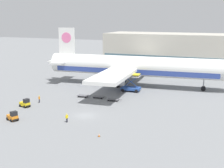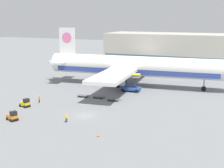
{
  "view_description": "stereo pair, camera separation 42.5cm",
  "coord_description": "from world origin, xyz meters",
  "px_view_note": "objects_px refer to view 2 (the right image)",
  "views": [
    {
      "loc": [
        29.27,
        -55.46,
        20.2
      ],
      "look_at": [
        0.06,
        13.88,
        4.0
      ],
      "focal_mm": 50.0,
      "sensor_mm": 36.0,
      "label": 1
    },
    {
      "loc": [
        29.66,
        -55.3,
        20.2
      ],
      "look_at": [
        0.06,
        13.88,
        4.0
      ],
      "focal_mm": 50.0,
      "sensor_mm": 36.0,
      "label": 2
    }
  ],
  "objects_px": {
    "baggage_tug_mid": "(13,116)",
    "traffic_cone_near": "(98,135)",
    "scissor_lift_loader": "(131,85)",
    "ground_crew_near": "(66,117)",
    "baggage_dolly_third": "(113,99)",
    "airplane_main": "(132,67)",
    "baggage_dolly_second": "(99,97)",
    "ground_crew_far": "(39,98)",
    "baggage_tug_foreground": "(25,103)",
    "baggage_dolly_lead": "(83,96)"
  },
  "relations": [
    {
      "from": "baggage_tug_foreground",
      "to": "airplane_main",
      "type": "bearing_deg",
      "value": 78.07
    },
    {
      "from": "baggage_tug_foreground",
      "to": "baggage_tug_mid",
      "type": "relative_size",
      "value": 0.97
    },
    {
      "from": "scissor_lift_loader",
      "to": "ground_crew_near",
      "type": "relative_size",
      "value": 3.07
    },
    {
      "from": "baggage_tug_mid",
      "to": "baggage_dolly_lead",
      "type": "xyz_separation_m",
      "value": [
        4.08,
        21.93,
        -0.49
      ]
    },
    {
      "from": "baggage_tug_mid",
      "to": "baggage_dolly_second",
      "type": "bearing_deg",
      "value": 92.36
    },
    {
      "from": "baggage_dolly_second",
      "to": "ground_crew_near",
      "type": "bearing_deg",
      "value": -87.62
    },
    {
      "from": "airplane_main",
      "to": "baggage_tug_mid",
      "type": "distance_m",
      "value": 41.26
    },
    {
      "from": "baggage_tug_foreground",
      "to": "baggage_dolly_lead",
      "type": "bearing_deg",
      "value": 73.25
    },
    {
      "from": "baggage_tug_foreground",
      "to": "baggage_dolly_second",
      "type": "distance_m",
      "value": 18.3
    },
    {
      "from": "airplane_main",
      "to": "scissor_lift_loader",
      "type": "distance_m",
      "value": 7.84
    },
    {
      "from": "baggage_dolly_second",
      "to": "baggage_dolly_third",
      "type": "relative_size",
      "value": 1.0
    },
    {
      "from": "ground_crew_far",
      "to": "baggage_dolly_lead",
      "type": "bearing_deg",
      "value": -50.58
    },
    {
      "from": "baggage_dolly_third",
      "to": "ground_crew_near",
      "type": "relative_size",
      "value": 2.11
    },
    {
      "from": "ground_crew_near",
      "to": "baggage_dolly_third",
      "type": "bearing_deg",
      "value": -157.62
    },
    {
      "from": "baggage_tug_mid",
      "to": "baggage_dolly_third",
      "type": "xyz_separation_m",
      "value": [
        12.69,
        21.54,
        -0.49
      ]
    },
    {
      "from": "airplane_main",
      "to": "baggage_tug_mid",
      "type": "height_order",
      "value": "airplane_main"
    },
    {
      "from": "scissor_lift_loader",
      "to": "baggage_dolly_third",
      "type": "bearing_deg",
      "value": -97.97
    },
    {
      "from": "baggage_tug_mid",
      "to": "ground_crew_far",
      "type": "distance_m",
      "value": 13.43
    },
    {
      "from": "airplane_main",
      "to": "baggage_tug_mid",
      "type": "bearing_deg",
      "value": -111.16
    },
    {
      "from": "scissor_lift_loader",
      "to": "baggage_tug_foreground",
      "type": "height_order",
      "value": "scissor_lift_loader"
    },
    {
      "from": "baggage_tug_mid",
      "to": "ground_crew_far",
      "type": "bearing_deg",
      "value": 125.64
    },
    {
      "from": "airplane_main",
      "to": "baggage_dolly_second",
      "type": "bearing_deg",
      "value": -105.53
    },
    {
      "from": "scissor_lift_loader",
      "to": "baggage_tug_mid",
      "type": "height_order",
      "value": "scissor_lift_loader"
    },
    {
      "from": "ground_crew_far",
      "to": "traffic_cone_near",
      "type": "distance_m",
      "value": 26.58
    },
    {
      "from": "airplane_main",
      "to": "ground_crew_far",
      "type": "height_order",
      "value": "airplane_main"
    },
    {
      "from": "airplane_main",
      "to": "ground_crew_near",
      "type": "xyz_separation_m",
      "value": [
        -0.83,
        -36.15,
        -4.79
      ]
    },
    {
      "from": "baggage_tug_mid",
      "to": "traffic_cone_near",
      "type": "distance_m",
      "value": 19.47
    },
    {
      "from": "baggage_dolly_third",
      "to": "baggage_tug_mid",
      "type": "bearing_deg",
      "value": -124.78
    },
    {
      "from": "airplane_main",
      "to": "ground_crew_near",
      "type": "distance_m",
      "value": 36.47
    },
    {
      "from": "baggage_dolly_lead",
      "to": "ground_crew_far",
      "type": "distance_m",
      "value": 11.41
    },
    {
      "from": "baggage_dolly_lead",
      "to": "baggage_tug_foreground",
      "type": "bearing_deg",
      "value": -125.52
    },
    {
      "from": "baggage_tug_foreground",
      "to": "ground_crew_far",
      "type": "relative_size",
      "value": 1.51
    },
    {
      "from": "baggage_tug_mid",
      "to": "baggage_dolly_third",
      "type": "bearing_deg",
      "value": 81.89
    },
    {
      "from": "airplane_main",
      "to": "ground_crew_near",
      "type": "relative_size",
      "value": 32.71
    },
    {
      "from": "ground_crew_far",
      "to": "baggage_dolly_second",
      "type": "bearing_deg",
      "value": -61.69
    },
    {
      "from": "ground_crew_near",
      "to": "airplane_main",
      "type": "bearing_deg",
      "value": -152.03
    },
    {
      "from": "baggage_tug_foreground",
      "to": "baggage_dolly_third",
      "type": "xyz_separation_m",
      "value": [
        16.57,
        12.73,
        -0.49
      ]
    },
    {
      "from": "baggage_tug_mid",
      "to": "traffic_cone_near",
      "type": "relative_size",
      "value": 5.14
    },
    {
      "from": "baggage_dolly_lead",
      "to": "traffic_cone_near",
      "type": "height_order",
      "value": "traffic_cone_near"
    },
    {
      "from": "baggage_tug_mid",
      "to": "ground_crew_near",
      "type": "bearing_deg",
      "value": 39.52
    },
    {
      "from": "baggage_dolly_lead",
      "to": "ground_crew_far",
      "type": "relative_size",
      "value": 2.08
    },
    {
      "from": "baggage_tug_foreground",
      "to": "ground_crew_near",
      "type": "relative_size",
      "value": 1.53
    },
    {
      "from": "scissor_lift_loader",
      "to": "ground_crew_far",
      "type": "height_order",
      "value": "scissor_lift_loader"
    },
    {
      "from": "ground_crew_near",
      "to": "baggage_dolly_lead",
      "type": "bearing_deg",
      "value": -131.84
    },
    {
      "from": "baggage_tug_mid",
      "to": "ground_crew_far",
      "type": "relative_size",
      "value": 1.54
    },
    {
      "from": "scissor_lift_loader",
      "to": "ground_crew_far",
      "type": "xyz_separation_m",
      "value": [
        -16.32,
        -19.81,
        -0.83
      ]
    },
    {
      "from": "baggage_tug_foreground",
      "to": "baggage_dolly_lead",
      "type": "xyz_separation_m",
      "value": [
        7.96,
        13.12,
        -0.49
      ]
    },
    {
      "from": "baggage_tug_mid",
      "to": "ground_crew_far",
      "type": "height_order",
      "value": "baggage_tug_mid"
    },
    {
      "from": "airplane_main",
      "to": "traffic_cone_near",
      "type": "bearing_deg",
      "value": -83.77
    },
    {
      "from": "baggage_dolly_lead",
      "to": "baggage_tug_mid",
      "type": "bearing_deg",
      "value": -104.82
    }
  ]
}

